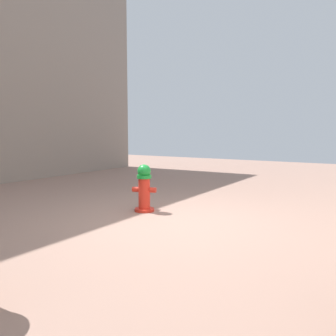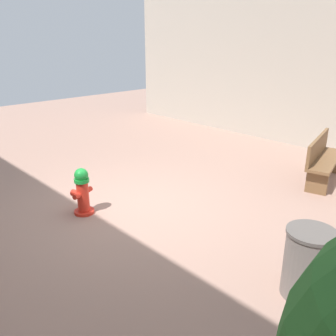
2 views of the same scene
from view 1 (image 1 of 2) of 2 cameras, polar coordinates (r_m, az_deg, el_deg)
ground_plane at (r=5.49m, az=-0.30°, el=-8.66°), size 23.40×23.40×0.00m
fire_hydrant at (r=6.12m, az=-3.85°, el=-3.24°), size 0.43×0.41×0.82m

